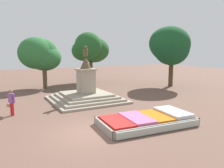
# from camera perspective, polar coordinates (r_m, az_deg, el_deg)

# --- Properties ---
(ground_plane) EXTENTS (90.88, 90.88, 0.00)m
(ground_plane) POSITION_cam_1_polar(r_m,az_deg,el_deg) (12.01, -6.07, -12.45)
(ground_plane) COLOR brown
(flower_planter) EXTENTS (5.76, 3.35, 0.65)m
(flower_planter) POSITION_cam_1_polar(r_m,az_deg,el_deg) (13.17, 9.38, -9.35)
(flower_planter) COLOR #38281C
(flower_planter) RESTS_ON ground_plane
(statue_monument) EXTENTS (5.94, 5.94, 4.74)m
(statue_monument) POSITION_cam_1_polar(r_m,az_deg,el_deg) (19.20, -6.75, -2.28)
(statue_monument) COLOR gray
(statue_monument) RESTS_ON ground_plane
(pedestrian_with_handbag) EXTENTS (0.50, 0.64, 1.77)m
(pedestrian_with_handbag) POSITION_cam_1_polar(r_m,az_deg,el_deg) (16.09, -24.79, -4.02)
(pedestrian_with_handbag) COLOR red
(pedestrian_with_handbag) RESTS_ON ground_plane
(park_tree_behind_statue) EXTENTS (5.23, 5.18, 6.72)m
(park_tree_behind_statue) POSITION_cam_1_polar(r_m,az_deg,el_deg) (29.98, -5.82, 9.11)
(park_tree_behind_statue) COLOR #4C3823
(park_tree_behind_statue) RESTS_ON ground_plane
(park_tree_far_right) EXTENTS (4.96, 5.58, 7.19)m
(park_tree_far_right) POSITION_cam_1_polar(r_m,az_deg,el_deg) (26.92, 14.74, 9.79)
(park_tree_far_right) COLOR #4C3823
(park_tree_far_right) RESTS_ON ground_plane
(park_tree_street_side) EXTENTS (4.80, 4.00, 5.87)m
(park_tree_street_side) POSITION_cam_1_polar(r_m,az_deg,el_deg) (26.35, -18.13, 7.29)
(park_tree_street_side) COLOR brown
(park_tree_street_side) RESTS_ON ground_plane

